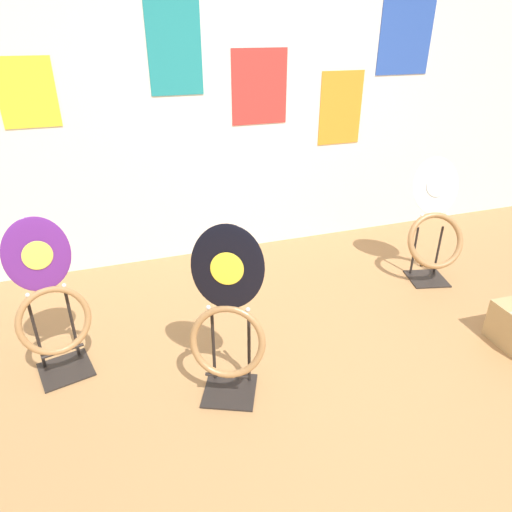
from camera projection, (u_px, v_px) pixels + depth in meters
name	position (u px, v px, depth m)	size (l,w,h in m)	color
ground_plane	(374.00, 426.00, 2.29)	(14.00, 14.00, 0.00)	#A37547
wall_back	(240.00, 96.00, 3.58)	(8.00, 0.07, 2.60)	silver
toilet_seat_display_jazz_black	(228.00, 317.00, 2.30)	(0.42, 0.37, 0.97)	black
toilet_seat_display_purple_note	(50.00, 303.00, 2.46)	(0.41, 0.34, 0.94)	black
toilet_seat_display_white_plain	(435.00, 227.00, 3.44)	(0.48, 0.43, 0.94)	black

